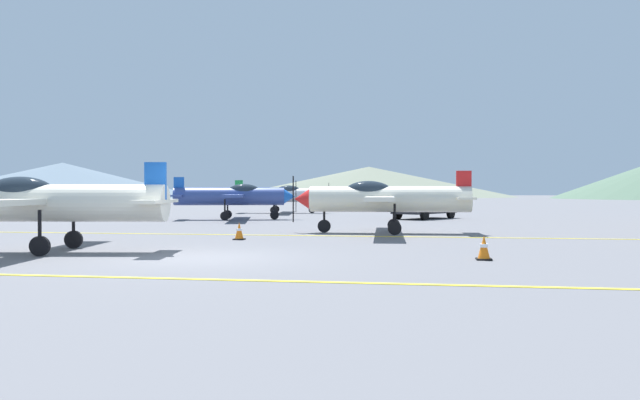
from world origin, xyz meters
The scene contains 12 objects.
ground_plane centered at (0.00, 0.00, 0.00)m, with size 400.00×400.00×0.00m, color slate.
apron_line_near centered at (0.00, -3.31, 0.01)m, with size 80.00×0.16×0.01m, color yellow.
apron_line_far centered at (0.00, 7.48, 0.01)m, with size 80.00×0.16×0.01m, color yellow.
airplane_near centered at (-4.70, 0.76, 1.35)m, with size 7.02×8.05×2.40m.
airplane_mid centered at (4.02, 9.27, 1.35)m, with size 6.96×8.02×2.40m.
airplane_far centered at (-4.77, 18.70, 1.35)m, with size 7.04×8.00×2.40m.
airplane_back centered at (-4.25, 28.68, 1.35)m, with size 7.02×8.05×2.40m.
car_sedan centered at (5.90, 21.35, 0.84)m, with size 3.90×4.57×1.62m.
traffic_cone_front centered at (6.80, 0.67, 0.29)m, with size 0.36×0.36×0.59m.
traffic_cone_side centered at (-0.59, 5.42, 0.29)m, with size 0.36×0.36×0.59m.
hill_left centered at (-73.67, 112.01, 4.01)m, with size 63.64×63.64×8.02m, color slate.
hill_centerleft centered at (-5.85, 146.61, 4.03)m, with size 77.03×77.03×8.06m, color slate.
Camera 1 is at (5.06, -13.83, 1.65)m, focal length 33.39 mm.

